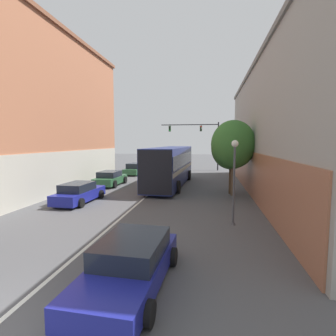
{
  "coord_description": "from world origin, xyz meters",
  "views": [
    {
      "loc": [
        4.49,
        -3.71,
        3.91
      ],
      "look_at": [
        1.07,
        17.55,
        1.76
      ],
      "focal_mm": 28.0,
      "sensor_mm": 36.0,
      "label": 1
    }
  ],
  "objects_px": {
    "bus": "(170,164)",
    "parked_car_left_mid": "(79,193)",
    "parked_car_left_far": "(110,178)",
    "street_tree_far": "(231,148)",
    "street_tree_near": "(233,145)",
    "street_lamp": "(234,175)",
    "parked_car_left_near": "(136,169)",
    "traffic_signal_gantry": "(201,136)",
    "hatchback_foreground": "(130,264)"
  },
  "relations": [
    {
      "from": "bus",
      "to": "hatchback_foreground",
      "type": "distance_m",
      "value": 16.6
    },
    {
      "from": "hatchback_foreground",
      "to": "street_tree_far",
      "type": "height_order",
      "value": "street_tree_far"
    },
    {
      "from": "bus",
      "to": "parked_car_left_mid",
      "type": "bearing_deg",
      "value": 149.22
    },
    {
      "from": "parked_car_left_near",
      "to": "parked_car_left_mid",
      "type": "bearing_deg",
      "value": -172.0
    },
    {
      "from": "hatchback_foreground",
      "to": "street_tree_far",
      "type": "relative_size",
      "value": 0.9
    },
    {
      "from": "parked_car_left_mid",
      "to": "bus",
      "type": "bearing_deg",
      "value": -30.8
    },
    {
      "from": "traffic_signal_gantry",
      "to": "street_tree_near",
      "type": "xyz_separation_m",
      "value": [
        2.9,
        -17.15,
        -1.04
      ]
    },
    {
      "from": "parked_car_left_mid",
      "to": "parked_car_left_far",
      "type": "bearing_deg",
      "value": 6.38
    },
    {
      "from": "parked_car_left_near",
      "to": "street_lamp",
      "type": "bearing_deg",
      "value": -144.58
    },
    {
      "from": "bus",
      "to": "parked_car_left_far",
      "type": "bearing_deg",
      "value": 101.05
    },
    {
      "from": "bus",
      "to": "street_lamp",
      "type": "distance_m",
      "value": 11.65
    },
    {
      "from": "street_tree_far",
      "to": "parked_car_left_near",
      "type": "bearing_deg",
      "value": 135.42
    },
    {
      "from": "street_tree_near",
      "to": "street_tree_far",
      "type": "height_order",
      "value": "street_tree_near"
    },
    {
      "from": "parked_car_left_near",
      "to": "traffic_signal_gantry",
      "type": "distance_m",
      "value": 10.64
    },
    {
      "from": "parked_car_left_mid",
      "to": "street_lamp",
      "type": "distance_m",
      "value": 10.15
    },
    {
      "from": "traffic_signal_gantry",
      "to": "street_tree_far",
      "type": "bearing_deg",
      "value": -80.32
    },
    {
      "from": "hatchback_foreground",
      "to": "parked_car_left_far",
      "type": "height_order",
      "value": "parked_car_left_far"
    },
    {
      "from": "parked_car_left_far",
      "to": "bus",
      "type": "bearing_deg",
      "value": -80.34
    },
    {
      "from": "parked_car_left_mid",
      "to": "street_tree_far",
      "type": "bearing_deg",
      "value": -63.49
    },
    {
      "from": "bus",
      "to": "parked_car_left_far",
      "type": "height_order",
      "value": "bus"
    },
    {
      "from": "hatchback_foreground",
      "to": "parked_car_left_far",
      "type": "xyz_separation_m",
      "value": [
        -6.75,
        15.65,
        0.04
      ]
    },
    {
      "from": "street_lamp",
      "to": "parked_car_left_mid",
      "type": "bearing_deg",
      "value": 161.58
    },
    {
      "from": "parked_car_left_near",
      "to": "bus",
      "type": "bearing_deg",
      "value": -137.17
    },
    {
      "from": "bus",
      "to": "parked_car_left_mid",
      "type": "distance_m",
      "value": 9.05
    },
    {
      "from": "street_lamp",
      "to": "street_tree_far",
      "type": "height_order",
      "value": "street_tree_far"
    },
    {
      "from": "parked_car_left_near",
      "to": "street_lamp",
      "type": "height_order",
      "value": "street_lamp"
    },
    {
      "from": "hatchback_foreground",
      "to": "street_tree_far",
      "type": "bearing_deg",
      "value": -12.59
    },
    {
      "from": "parked_car_left_far",
      "to": "street_tree_near",
      "type": "relative_size",
      "value": 0.77
    },
    {
      "from": "hatchback_foreground",
      "to": "street_lamp",
      "type": "bearing_deg",
      "value": -26.49
    },
    {
      "from": "street_tree_near",
      "to": "parked_car_left_far",
      "type": "bearing_deg",
      "value": 164.85
    },
    {
      "from": "street_tree_far",
      "to": "street_lamp",
      "type": "bearing_deg",
      "value": -93.16
    },
    {
      "from": "street_tree_near",
      "to": "parked_car_left_mid",
      "type": "bearing_deg",
      "value": -158.99
    },
    {
      "from": "parked_car_left_near",
      "to": "street_tree_near",
      "type": "bearing_deg",
      "value": -129.78
    },
    {
      "from": "street_tree_near",
      "to": "hatchback_foreground",
      "type": "bearing_deg",
      "value": -106.27
    },
    {
      "from": "hatchback_foreground",
      "to": "parked_car_left_near",
      "type": "height_order",
      "value": "parked_car_left_near"
    },
    {
      "from": "parked_car_left_mid",
      "to": "street_tree_far",
      "type": "distance_m",
      "value": 11.25
    },
    {
      "from": "parked_car_left_far",
      "to": "street_tree_near",
      "type": "height_order",
      "value": "street_tree_near"
    },
    {
      "from": "street_lamp",
      "to": "bus",
      "type": "bearing_deg",
      "value": 113.39
    },
    {
      "from": "parked_car_left_near",
      "to": "traffic_signal_gantry",
      "type": "bearing_deg",
      "value": -43.55
    },
    {
      "from": "traffic_signal_gantry",
      "to": "street_lamp",
      "type": "distance_m",
      "value": 24.38
    },
    {
      "from": "parked_car_left_near",
      "to": "parked_car_left_far",
      "type": "xyz_separation_m",
      "value": [
        -0.08,
        -7.99,
        -0.02
      ]
    },
    {
      "from": "hatchback_foreground",
      "to": "parked_car_left_mid",
      "type": "xyz_separation_m",
      "value": [
        -6.25,
        8.97,
        0.02
      ]
    },
    {
      "from": "bus",
      "to": "street_tree_near",
      "type": "relative_size",
      "value": 2.15
    },
    {
      "from": "bus",
      "to": "street_tree_far",
      "type": "height_order",
      "value": "street_tree_far"
    },
    {
      "from": "bus",
      "to": "traffic_signal_gantry",
      "type": "xyz_separation_m",
      "value": [
        2.23,
        13.47,
        2.84
      ]
    },
    {
      "from": "parked_car_left_far",
      "to": "street_tree_far",
      "type": "relative_size",
      "value": 0.83
    },
    {
      "from": "hatchback_foreground",
      "to": "street_tree_near",
      "type": "distance_m",
      "value": 13.7
    },
    {
      "from": "hatchback_foreground",
      "to": "traffic_signal_gantry",
      "type": "xyz_separation_m",
      "value": [
        0.84,
        29.96,
        4.17
      ]
    },
    {
      "from": "bus",
      "to": "traffic_signal_gantry",
      "type": "distance_m",
      "value": 13.95
    },
    {
      "from": "bus",
      "to": "parked_car_left_near",
      "type": "xyz_separation_m",
      "value": [
        -5.28,
        7.15,
        -1.28
      ]
    }
  ]
}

